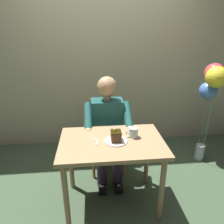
{
  "coord_description": "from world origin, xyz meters",
  "views": [
    {
      "loc": [
        0.17,
        1.71,
        1.71
      ],
      "look_at": [
        -0.01,
        -0.1,
        0.98
      ],
      "focal_mm": 33.79,
      "sensor_mm": 36.0,
      "label": 1
    }
  ],
  "objects_px": {
    "chair": "(107,132)",
    "dessert_spoon": "(96,142)",
    "cake_slice": "(116,136)",
    "seated_person": "(108,127)",
    "balloon_display": "(213,85)",
    "dining_table": "(112,150)",
    "coffee_cup": "(133,132)"
  },
  "relations": [
    {
      "from": "seated_person",
      "to": "cake_slice",
      "type": "distance_m",
      "value": 0.51
    },
    {
      "from": "seated_person",
      "to": "coffee_cup",
      "type": "relative_size",
      "value": 10.01
    },
    {
      "from": "seated_person",
      "to": "balloon_display",
      "type": "bearing_deg",
      "value": -172.08
    },
    {
      "from": "dining_table",
      "to": "cake_slice",
      "type": "bearing_deg",
      "value": 163.58
    },
    {
      "from": "cake_slice",
      "to": "dining_table",
      "type": "bearing_deg",
      "value": -16.42
    },
    {
      "from": "dining_table",
      "to": "chair",
      "type": "relative_size",
      "value": 1.09
    },
    {
      "from": "seated_person",
      "to": "balloon_display",
      "type": "distance_m",
      "value": 1.38
    },
    {
      "from": "dessert_spoon",
      "to": "coffee_cup",
      "type": "bearing_deg",
      "value": -167.77
    },
    {
      "from": "chair",
      "to": "cake_slice",
      "type": "relative_size",
      "value": 7.84
    },
    {
      "from": "cake_slice",
      "to": "dessert_spoon",
      "type": "xyz_separation_m",
      "value": [
        0.18,
        0.01,
        -0.05
      ]
    },
    {
      "from": "dining_table",
      "to": "cake_slice",
      "type": "xyz_separation_m",
      "value": [
        -0.04,
        0.01,
        0.16
      ]
    },
    {
      "from": "dining_table",
      "to": "cake_slice",
      "type": "height_order",
      "value": "cake_slice"
    },
    {
      "from": "seated_person",
      "to": "coffee_cup",
      "type": "distance_m",
      "value": 0.5
    },
    {
      "from": "dessert_spoon",
      "to": "balloon_display",
      "type": "bearing_deg",
      "value": -154.73
    },
    {
      "from": "dining_table",
      "to": "seated_person",
      "type": "relative_size",
      "value": 0.8
    },
    {
      "from": "dessert_spoon",
      "to": "balloon_display",
      "type": "relative_size",
      "value": 0.1
    },
    {
      "from": "coffee_cup",
      "to": "dining_table",
      "type": "bearing_deg",
      "value": 14.76
    },
    {
      "from": "dining_table",
      "to": "balloon_display",
      "type": "distance_m",
      "value": 1.52
    },
    {
      "from": "coffee_cup",
      "to": "dessert_spoon",
      "type": "relative_size",
      "value": 0.88
    },
    {
      "from": "chair",
      "to": "balloon_display",
      "type": "bearing_deg",
      "value": -179.62
    },
    {
      "from": "chair",
      "to": "dessert_spoon",
      "type": "height_order",
      "value": "chair"
    },
    {
      "from": "cake_slice",
      "to": "coffee_cup",
      "type": "xyz_separation_m",
      "value": [
        -0.18,
        -0.07,
        -0.01
      ]
    },
    {
      "from": "dining_table",
      "to": "seated_person",
      "type": "bearing_deg",
      "value": -90.0
    },
    {
      "from": "cake_slice",
      "to": "dessert_spoon",
      "type": "height_order",
      "value": "cake_slice"
    },
    {
      "from": "dining_table",
      "to": "balloon_display",
      "type": "xyz_separation_m",
      "value": [
        -1.3,
        -0.66,
        0.43
      ]
    },
    {
      "from": "dining_table",
      "to": "coffee_cup",
      "type": "height_order",
      "value": "coffee_cup"
    },
    {
      "from": "dining_table",
      "to": "chair",
      "type": "height_order",
      "value": "chair"
    },
    {
      "from": "coffee_cup",
      "to": "balloon_display",
      "type": "height_order",
      "value": "balloon_display"
    },
    {
      "from": "cake_slice",
      "to": "balloon_display",
      "type": "bearing_deg",
      "value": -152.01
    },
    {
      "from": "dessert_spoon",
      "to": "dining_table",
      "type": "bearing_deg",
      "value": -171.56
    },
    {
      "from": "seated_person",
      "to": "dessert_spoon",
      "type": "bearing_deg",
      "value": 73.91
    },
    {
      "from": "cake_slice",
      "to": "dessert_spoon",
      "type": "bearing_deg",
      "value": 3.32
    }
  ]
}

